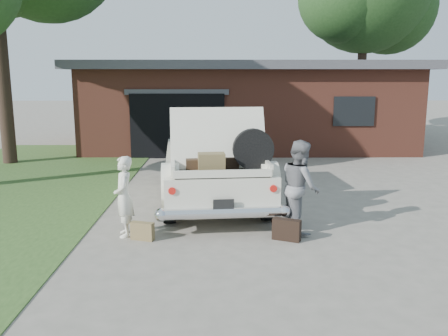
{
  "coord_description": "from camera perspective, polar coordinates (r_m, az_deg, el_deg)",
  "views": [
    {
      "loc": [
        -0.1,
        -8.11,
        2.82
      ],
      "look_at": [
        0.0,
        0.6,
        1.1
      ],
      "focal_mm": 38.0,
      "sensor_mm": 36.0,
      "label": 1
    }
  ],
  "objects": [
    {
      "name": "woman_right",
      "position": [
        8.65,
        9.15,
        -2.19
      ],
      "size": [
        0.76,
        0.91,
        1.69
      ],
      "primitive_type": "imported",
      "rotation": [
        0.0,
        0.0,
        1.73
      ],
      "color": "slate",
      "rests_on": "ground"
    },
    {
      "name": "suitcase_right",
      "position": [
        8.32,
        7.54,
        -7.38
      ],
      "size": [
        0.51,
        0.34,
        0.38
      ],
      "primitive_type": "cube",
      "rotation": [
        0.0,
        0.0,
        -0.43
      ],
      "color": "black",
      "rests_on": "ground"
    },
    {
      "name": "ground",
      "position": [
        8.59,
        0.05,
        -8.0
      ],
      "size": [
        90.0,
        90.0,
        0.0
      ],
      "primitive_type": "plane",
      "color": "gray",
      "rests_on": "ground"
    },
    {
      "name": "house",
      "position": [
        19.65,
        2.52,
        7.8
      ],
      "size": [
        12.8,
        7.8,
        3.3
      ],
      "color": "brown",
      "rests_on": "ground"
    },
    {
      "name": "suitcase_left",
      "position": [
        8.4,
        -9.79,
        -7.49
      ],
      "size": [
        0.43,
        0.25,
        0.32
      ],
      "primitive_type": "cube",
      "rotation": [
        0.0,
        0.0,
        -0.31
      ],
      "color": "olive",
      "rests_on": "ground"
    },
    {
      "name": "woman_left",
      "position": [
        8.52,
        -11.96,
        -3.39
      ],
      "size": [
        0.45,
        0.58,
        1.43
      ],
      "primitive_type": "imported",
      "rotation": [
        0.0,
        0.0,
        -1.35
      ],
      "color": "silver",
      "rests_on": "ground"
    },
    {
      "name": "sedan",
      "position": [
        10.89,
        -1.47,
        0.58
      ],
      "size": [
        2.63,
        5.75,
        2.2
      ],
      "rotation": [
        0.0,
        0.0,
        0.09
      ],
      "color": "beige",
      "rests_on": "ground"
    }
  ]
}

